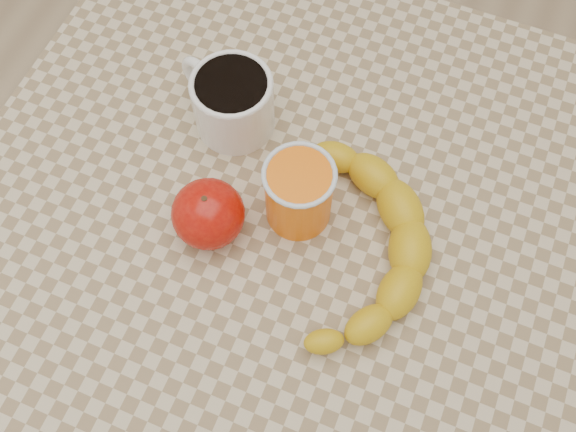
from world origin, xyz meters
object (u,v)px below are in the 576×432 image
at_px(table, 288,251).
at_px(apple, 208,214).
at_px(banana, 350,240).
at_px(coffee_mug, 231,100).
at_px(orange_juice_glass, 299,193).

bearing_deg(table, apple, -154.00).
bearing_deg(banana, coffee_mug, 130.24).
bearing_deg(apple, coffee_mug, 104.11).
height_order(table, coffee_mug, coffee_mug).
distance_m(table, apple, 0.15).
relative_size(coffee_mug, apple, 1.49).
xyz_separation_m(coffee_mug, banana, (0.19, -0.11, -0.02)).
height_order(coffee_mug, apple, coffee_mug).
height_order(table, banana, banana).
bearing_deg(table, orange_juice_glass, 72.97).
height_order(table, orange_juice_glass, orange_juice_glass).
bearing_deg(banana, orange_juice_glass, 142.60).
xyz_separation_m(table, apple, (-0.08, -0.04, 0.12)).
bearing_deg(coffee_mug, apple, -75.89).
relative_size(coffee_mug, orange_juice_glass, 1.56).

